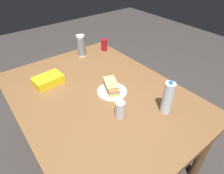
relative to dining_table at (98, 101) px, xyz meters
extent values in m
plane|color=#383330|center=(0.00, 0.00, -0.69)|extent=(8.00, 8.00, 0.00)
cube|color=brown|center=(0.00, 0.00, 0.06)|extent=(1.59, 1.19, 0.04)
cylinder|color=brown|center=(-0.72, -0.52, -0.32)|extent=(0.07, 0.07, 0.73)
cylinder|color=brown|center=(0.72, -0.52, -0.32)|extent=(0.07, 0.07, 0.73)
cylinder|color=brown|center=(0.72, 0.52, -0.32)|extent=(0.07, 0.07, 0.73)
cylinder|color=white|center=(-0.06, -0.10, 0.09)|extent=(0.24, 0.24, 0.01)
cube|color=#DBB26B|center=(-0.06, -0.10, 0.11)|extent=(0.19, 0.15, 0.02)
cube|color=#599E3F|center=(-0.06, -0.10, 0.12)|extent=(0.18, 0.14, 0.01)
cube|color=#C6727A|center=(-0.06, -0.10, 0.14)|extent=(0.18, 0.14, 0.02)
cube|color=yellow|center=(-0.06, -0.10, 0.15)|extent=(0.17, 0.13, 0.01)
cube|color=#DBB26B|center=(-0.04, -0.10, 0.16)|extent=(0.19, 0.15, 0.02)
cylinder|color=maroon|center=(0.59, -0.49, 0.14)|extent=(0.07, 0.07, 0.12)
cube|color=yellow|center=(0.36, 0.25, 0.12)|extent=(0.17, 0.24, 0.07)
cylinder|color=silver|center=(-0.45, -0.26, 0.20)|extent=(0.07, 0.07, 0.24)
cylinder|color=blue|center=(-0.45, -0.26, 0.33)|extent=(0.03, 0.03, 0.02)
cylinder|color=silver|center=(0.63, -0.23, 0.13)|extent=(0.08, 0.08, 0.09)
cylinder|color=silver|center=(0.63, -0.23, 0.15)|extent=(0.08, 0.08, 0.09)
cylinder|color=silver|center=(0.63, -0.23, 0.16)|extent=(0.08, 0.08, 0.09)
cylinder|color=silver|center=(0.63, -0.23, 0.18)|extent=(0.08, 0.08, 0.09)
cylinder|color=silver|center=(0.63, -0.23, 0.20)|extent=(0.08, 0.08, 0.09)
cylinder|color=silver|center=(0.63, -0.23, 0.22)|extent=(0.08, 0.08, 0.09)
cylinder|color=silver|center=(0.63, -0.23, 0.24)|extent=(0.08, 0.08, 0.09)
cylinder|color=silver|center=(0.63, -0.23, 0.25)|extent=(0.08, 0.08, 0.09)
cylinder|color=silver|center=(-0.30, 0.02, 0.14)|extent=(0.07, 0.07, 0.12)
camera|label=1|loc=(-1.01, 0.64, 1.03)|focal=31.08mm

